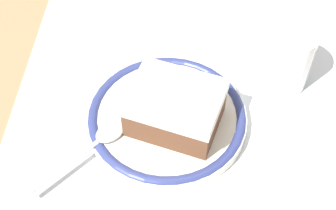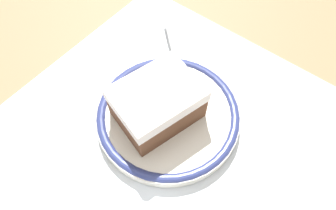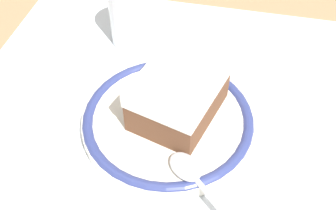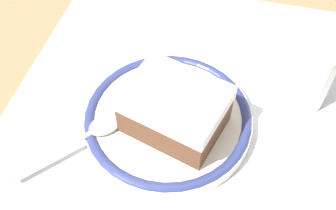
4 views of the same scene
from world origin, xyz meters
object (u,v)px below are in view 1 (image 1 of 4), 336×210
object	(u,v)px
cake_slice	(176,108)
napkin	(130,29)
spoon	(100,140)
plate	(168,118)
cup	(287,61)

from	to	relation	value
cake_slice	napkin	distance (m)	0.19
spoon	napkin	xyz separation A→B (m)	(0.20, -0.01, -0.02)
plate	cake_slice	xyz separation A→B (m)	(-0.01, -0.01, 0.03)
cup	napkin	world-z (taller)	cup
cup	napkin	bearing A→B (deg)	69.01
plate	cake_slice	bearing A→B (deg)	-133.21
cup	napkin	distance (m)	0.23
plate	cake_slice	world-z (taller)	cake_slice
plate	cake_slice	size ratio (longest dim) A/B	1.60
spoon	napkin	distance (m)	0.20
cake_slice	cup	size ratio (longest dim) A/B	1.43
cake_slice	napkin	xyz separation A→B (m)	(0.17, 0.08, -0.04)
napkin	plate	bearing A→B (deg)	-157.47
plate	spoon	xyz separation A→B (m)	(-0.04, 0.07, 0.01)
plate	cup	world-z (taller)	cup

